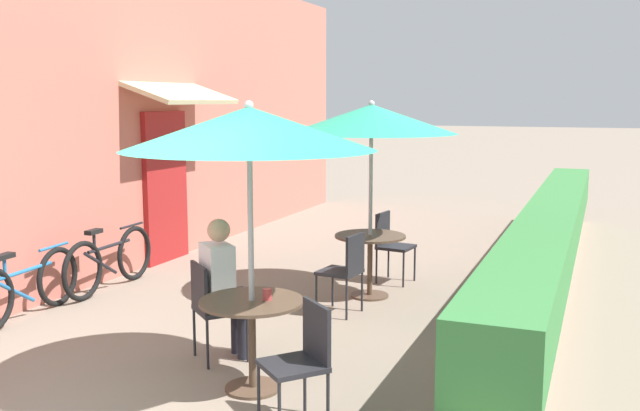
{
  "coord_description": "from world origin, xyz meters",
  "views": [
    {
      "loc": [
        3.29,
        -3.24,
        2.25
      ],
      "look_at": [
        0.15,
        4.61,
        1.0
      ],
      "focal_mm": 40.0,
      "sensor_mm": 36.0,
      "label": 1
    }
  ],
  "objects_px": {
    "bicycle_leaning": "(25,287)",
    "patio_umbrella_mid": "(371,119)",
    "cafe_chair_near_left": "(212,303)",
    "cafe_chair_mid_left": "(346,267)",
    "cafe_chair_near_right": "(303,355)",
    "patio_umbrella_near": "(249,129)",
    "patio_table_mid": "(370,251)",
    "cafe_chair_mid_right": "(390,241)",
    "seated_patron_near_left": "(224,282)",
    "patio_table_near": "(252,323)",
    "bicycle_second": "(110,260)",
    "coffee_cup_near": "(267,294)"
  },
  "relations": [
    {
      "from": "patio_table_near",
      "to": "bicycle_second",
      "type": "height_order",
      "value": "bicycle_second"
    },
    {
      "from": "patio_umbrella_near",
      "to": "cafe_chair_near_left",
      "type": "xyz_separation_m",
      "value": [
        -0.61,
        0.43,
        -1.52
      ]
    },
    {
      "from": "patio_umbrella_near",
      "to": "patio_table_mid",
      "type": "height_order",
      "value": "patio_umbrella_near"
    },
    {
      "from": "patio_table_near",
      "to": "seated_patron_near_left",
      "type": "bearing_deg",
      "value": 136.21
    },
    {
      "from": "coffee_cup_near",
      "to": "cafe_chair_mid_left",
      "type": "distance_m",
      "value": 2.12
    },
    {
      "from": "bicycle_leaning",
      "to": "bicycle_second",
      "type": "relative_size",
      "value": 0.98
    },
    {
      "from": "patio_table_near",
      "to": "cafe_chair_near_left",
      "type": "relative_size",
      "value": 0.94
    },
    {
      "from": "patio_table_mid",
      "to": "bicycle_leaning",
      "type": "bearing_deg",
      "value": -144.94
    },
    {
      "from": "seated_patron_near_left",
      "to": "bicycle_leaning",
      "type": "distance_m",
      "value": 2.52
    },
    {
      "from": "seated_patron_near_left",
      "to": "cafe_chair_near_right",
      "type": "xyz_separation_m",
      "value": [
        1.15,
        -0.95,
        -0.17
      ]
    },
    {
      "from": "cafe_chair_near_left",
      "to": "cafe_chair_mid_left",
      "type": "relative_size",
      "value": 1.0
    },
    {
      "from": "cafe_chair_mid_right",
      "to": "bicycle_second",
      "type": "height_order",
      "value": "cafe_chair_mid_right"
    },
    {
      "from": "cafe_chair_near_left",
      "to": "cafe_chair_near_right",
      "type": "height_order",
      "value": "same"
    },
    {
      "from": "cafe_chair_near_right",
      "to": "cafe_chair_mid_left",
      "type": "distance_m",
      "value": 2.65
    },
    {
      "from": "cafe_chair_mid_right",
      "to": "seated_patron_near_left",
      "type": "bearing_deg",
      "value": -2.99
    },
    {
      "from": "patio_umbrella_mid",
      "to": "patio_table_near",
      "type": "bearing_deg",
      "value": -90.57
    },
    {
      "from": "patio_umbrella_near",
      "to": "cafe_chair_near_left",
      "type": "height_order",
      "value": "patio_umbrella_near"
    },
    {
      "from": "cafe_chair_near_right",
      "to": "patio_table_mid",
      "type": "distance_m",
      "value": 3.38
    },
    {
      "from": "seated_patron_near_left",
      "to": "patio_table_mid",
      "type": "height_order",
      "value": "seated_patron_near_left"
    },
    {
      "from": "patio_table_near",
      "to": "bicycle_leaning",
      "type": "bearing_deg",
      "value": 165.92
    },
    {
      "from": "patio_umbrella_near",
      "to": "seated_patron_near_left",
      "type": "height_order",
      "value": "patio_umbrella_near"
    },
    {
      "from": "patio_umbrella_near",
      "to": "seated_patron_near_left",
      "type": "xyz_separation_m",
      "value": [
        -0.54,
        0.52,
        -1.35
      ]
    },
    {
      "from": "patio_table_near",
      "to": "patio_table_mid",
      "type": "distance_m",
      "value": 2.9
    },
    {
      "from": "patio_table_mid",
      "to": "bicycle_leaning",
      "type": "xyz_separation_m",
      "value": [
        -3.05,
        -2.14,
        -0.19
      ]
    },
    {
      "from": "coffee_cup_near",
      "to": "patio_table_mid",
      "type": "height_order",
      "value": "coffee_cup_near"
    },
    {
      "from": "seated_patron_near_left",
      "to": "cafe_chair_mid_right",
      "type": "xyz_separation_m",
      "value": [
        0.59,
        3.13,
        -0.17
      ]
    },
    {
      "from": "coffee_cup_near",
      "to": "seated_patron_near_left",
      "type": "bearing_deg",
      "value": 144.05
    },
    {
      "from": "cafe_chair_near_left",
      "to": "patio_umbrella_near",
      "type": "bearing_deg",
      "value": 5.84
    },
    {
      "from": "seated_patron_near_left",
      "to": "cafe_chair_mid_left",
      "type": "distance_m",
      "value": 1.73
    },
    {
      "from": "cafe_chair_near_left",
      "to": "cafe_chair_near_right",
      "type": "distance_m",
      "value": 1.5
    },
    {
      "from": "patio_umbrella_near",
      "to": "bicycle_second",
      "type": "xyz_separation_m",
      "value": [
        -2.95,
        2.03,
        -1.68
      ]
    },
    {
      "from": "bicycle_leaning",
      "to": "cafe_chair_near_left",
      "type": "bearing_deg",
      "value": -11.62
    },
    {
      "from": "cafe_chair_near_left",
      "to": "patio_umbrella_mid",
      "type": "xyz_separation_m",
      "value": [
        0.64,
        2.46,
        1.52
      ]
    },
    {
      "from": "patio_umbrella_near",
      "to": "cafe_chair_near_right",
      "type": "xyz_separation_m",
      "value": [
        0.61,
        -0.43,
        -1.52
      ]
    },
    {
      "from": "patio_table_near",
      "to": "cafe_chair_near_right",
      "type": "height_order",
      "value": "cafe_chair_near_right"
    },
    {
      "from": "cafe_chair_near_right",
      "to": "cafe_chair_mid_left",
      "type": "height_order",
      "value": "same"
    },
    {
      "from": "bicycle_leaning",
      "to": "patio_umbrella_mid",
      "type": "bearing_deg",
      "value": 31.12
    },
    {
      "from": "cafe_chair_near_left",
      "to": "bicycle_leaning",
      "type": "relative_size",
      "value": 0.52
    },
    {
      "from": "patio_umbrella_mid",
      "to": "bicycle_second",
      "type": "distance_m",
      "value": 3.53
    },
    {
      "from": "patio_table_near",
      "to": "bicycle_leaning",
      "type": "relative_size",
      "value": 0.49
    },
    {
      "from": "cafe_chair_near_right",
      "to": "cafe_chair_mid_right",
      "type": "height_order",
      "value": "same"
    },
    {
      "from": "patio_umbrella_mid",
      "to": "bicycle_leaning",
      "type": "bearing_deg",
      "value": -144.94
    },
    {
      "from": "cafe_chair_near_right",
      "to": "seated_patron_near_left",
      "type": "bearing_deg",
      "value": 1.58
    },
    {
      "from": "patio_table_near",
      "to": "coffee_cup_near",
      "type": "height_order",
      "value": "coffee_cup_near"
    },
    {
      "from": "cafe_chair_near_right",
      "to": "bicycle_leaning",
      "type": "relative_size",
      "value": 0.52
    },
    {
      "from": "patio_table_mid",
      "to": "bicycle_second",
      "type": "xyz_separation_m",
      "value": [
        -2.98,
        -0.87,
        -0.18
      ]
    },
    {
      "from": "cafe_chair_near_left",
      "to": "coffee_cup_near",
      "type": "xyz_separation_m",
      "value": [
        0.73,
        -0.39,
        0.25
      ]
    },
    {
      "from": "patio_table_mid",
      "to": "cafe_chair_mid_left",
      "type": "xyz_separation_m",
      "value": [
        -0.03,
        -0.75,
        -0.02
      ]
    },
    {
      "from": "patio_table_mid",
      "to": "cafe_chair_mid_right",
      "type": "bearing_deg",
      "value": 88.09
    },
    {
      "from": "cafe_chair_near_left",
      "to": "cafe_chair_near_right",
      "type": "bearing_deg",
      "value": 5.84
    }
  ]
}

